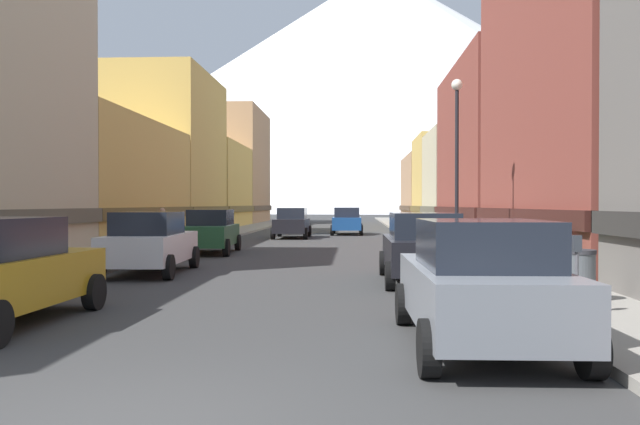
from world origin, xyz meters
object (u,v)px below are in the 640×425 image
(parking_meter_near, at_px, (577,263))
(car_left_2, at_px, (210,231))
(car_left_1, at_px, (150,242))
(car_right_0, at_px, (481,283))
(car_driving_0, at_px, (292,223))
(car_right_1, at_px, (423,247))
(trash_bin_right, at_px, (580,275))
(pedestrian_0, at_px, (162,229))
(potted_plant_1, at_px, (562,255))
(streetlamp_right, at_px, (457,142))
(car_driving_1, at_px, (347,221))

(parking_meter_near, bearing_deg, car_left_2, 122.29)
(car_left_2, bearing_deg, car_left_1, -89.96)
(car_right_0, bearing_deg, car_driving_0, 100.53)
(car_right_1, relative_size, trash_bin_right, 4.49)
(car_driving_0, bearing_deg, car_left_2, -100.36)
(car_left_2, bearing_deg, pedestrian_0, 146.73)
(car_driving_0, xyz_separation_m, pedestrian_0, (-4.65, -10.44, 0.03))
(potted_plant_1, bearing_deg, car_driving_0, 110.97)
(pedestrian_0, distance_m, streetlamp_right, 13.73)
(car_driving_1, bearing_deg, trash_bin_right, -81.04)
(potted_plant_1, bearing_deg, car_right_0, -115.79)
(car_right_0, relative_size, parking_meter_near, 3.33)
(trash_bin_right, bearing_deg, potted_plant_1, 78.26)
(car_left_2, distance_m, car_right_1, 12.19)
(parking_meter_near, distance_m, streetlamp_right, 10.49)
(car_right_1, xyz_separation_m, streetlamp_right, (1.55, 4.46, 3.09))
(car_right_0, distance_m, parking_meter_near, 2.72)
(car_right_1, relative_size, car_driving_1, 1.00)
(pedestrian_0, bearing_deg, streetlamp_right, -29.91)
(car_left_1, bearing_deg, pedestrian_0, 104.60)
(car_left_1, height_order, car_right_0, same)
(parking_meter_near, bearing_deg, trash_bin_right, 69.36)
(car_right_1, xyz_separation_m, trash_bin_right, (2.55, -3.99, -0.26))
(car_left_2, distance_m, car_driving_0, 12.24)
(car_driving_1, height_order, streetlamp_right, streetlamp_right)
(trash_bin_right, distance_m, potted_plant_1, 3.20)
(parking_meter_near, height_order, potted_plant_1, parking_meter_near)
(car_right_0, xyz_separation_m, trash_bin_right, (2.55, 3.49, -0.26))
(car_left_1, distance_m, car_driving_0, 19.97)
(parking_meter_near, xyz_separation_m, pedestrian_0, (-12.00, 16.72, -0.08))
(car_right_0, distance_m, streetlamp_right, 12.44)
(parking_meter_near, distance_m, pedestrian_0, 20.58)
(car_driving_0, bearing_deg, car_right_1, -75.95)
(car_right_0, distance_m, car_driving_0, 29.56)
(streetlamp_right, bearing_deg, car_left_1, -163.32)
(streetlamp_right, bearing_deg, parking_meter_near, -87.72)
(trash_bin_right, height_order, streetlamp_right, streetlamp_right)
(car_left_1, height_order, car_driving_1, same)
(car_right_0, relative_size, potted_plant_1, 4.18)
(car_right_0, height_order, potted_plant_1, car_right_0)
(car_right_1, height_order, streetlamp_right, streetlamp_right)
(pedestrian_0, bearing_deg, car_driving_0, 65.99)
(trash_bin_right, bearing_deg, car_driving_1, 98.96)
(car_left_2, relative_size, car_driving_1, 1.02)
(car_left_1, height_order, car_right_1, same)
(car_left_1, xyz_separation_m, car_right_0, (7.60, -9.21, 0.00))
(car_right_1, bearing_deg, car_left_2, 128.59)
(car_right_0, xyz_separation_m, car_right_1, (-0.00, 7.49, 0.00))
(car_left_2, distance_m, trash_bin_right, 16.91)
(car_driving_1, bearing_deg, car_right_1, -85.19)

